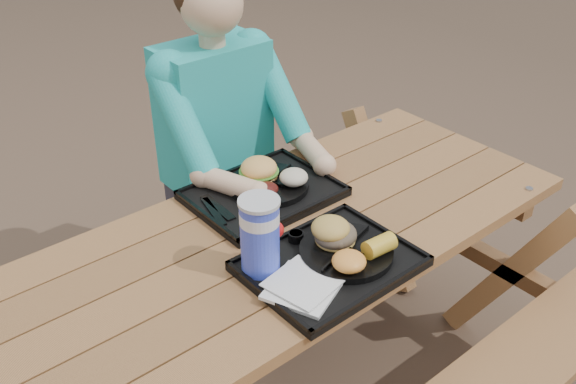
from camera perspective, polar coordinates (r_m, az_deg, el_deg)
picnic_table at (r=2.15m, az=-0.00°, el=-11.51°), size 1.80×1.49×0.75m
tray_near at (r=1.76m, az=3.75°, el=-6.47°), size 0.45×0.35×0.02m
tray_far at (r=2.05m, az=-2.21°, el=-0.21°), size 0.45×0.35×0.02m
plate_near at (r=1.78m, az=5.18°, el=-5.32°), size 0.26×0.26×0.02m
plate_far at (r=2.07m, az=-1.74°, el=0.66°), size 0.26×0.26×0.02m
napkin_stack at (r=1.66m, az=1.32°, el=-8.47°), size 0.22×0.22×0.02m
soda_cup at (r=1.67m, az=-2.51°, el=-4.03°), size 0.10×0.10×0.21m
condiment_bbq at (r=1.82m, az=0.71°, el=-3.98°), size 0.04×0.04×0.03m
condiment_mustard at (r=1.86m, az=2.74°, el=-3.20°), size 0.04×0.04×0.03m
sandwich at (r=1.76m, az=4.28°, el=-2.86°), size 0.11×0.11×0.12m
mac_cheese at (r=1.69m, az=5.44°, el=-6.15°), size 0.09×0.09×0.05m
corn_cob at (r=1.75m, az=8.12°, el=-4.73°), size 0.10×0.10×0.05m
cutlery_far at (r=1.98m, az=-6.26°, el=-1.37°), size 0.04×0.16×0.01m
burger at (r=2.06m, az=-2.62°, el=2.54°), size 0.12×0.12×0.11m
baked_beans at (r=1.99m, az=-1.93°, el=0.28°), size 0.07×0.07×0.03m
potato_salad at (r=2.04m, az=0.51°, el=1.33°), size 0.09×0.09×0.05m
diner at (r=2.44m, az=-6.01°, el=1.90°), size 0.48×0.84×1.28m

